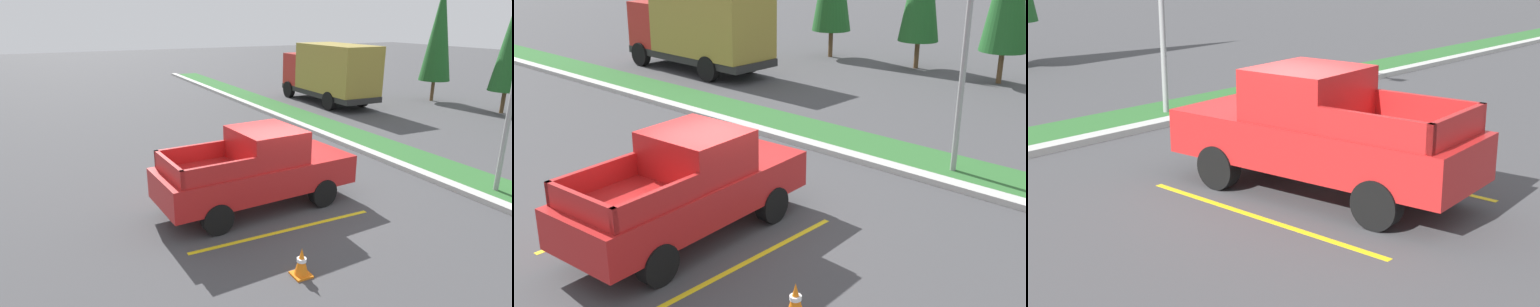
# 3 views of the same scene
# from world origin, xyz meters

# --- Properties ---
(ground_plane) EXTENTS (120.00, 120.00, 0.00)m
(ground_plane) POSITION_xyz_m (0.00, 0.00, 0.00)
(ground_plane) COLOR #424244
(parking_line_near) EXTENTS (0.12, 4.80, 0.01)m
(parking_line_near) POSITION_xyz_m (-1.56, -0.77, 0.00)
(parking_line_near) COLOR yellow
(parking_line_near) RESTS_ON ground
(parking_line_far) EXTENTS (0.12, 4.80, 0.01)m
(parking_line_far) POSITION_xyz_m (1.54, -0.77, 0.00)
(parking_line_far) COLOR yellow
(parking_line_far) RESTS_ON ground
(curb_strip) EXTENTS (56.00, 0.40, 0.15)m
(curb_strip) POSITION_xyz_m (0.00, 5.00, 0.07)
(curb_strip) COLOR #B2B2AD
(curb_strip) RESTS_ON ground
(grass_median) EXTENTS (56.00, 1.80, 0.06)m
(grass_median) POSITION_xyz_m (0.00, 6.10, 0.03)
(grass_median) COLOR #2D662D
(grass_median) RESTS_ON ground
(pickup_truck_main) EXTENTS (2.27, 5.35, 2.10)m
(pickup_truck_main) POSITION_xyz_m (-0.01, -0.72, 1.04)
(pickup_truck_main) COLOR black
(pickup_truck_main) RESTS_ON ground
(cargo_truck_distant) EXTENTS (6.83, 2.57, 3.40)m
(cargo_truck_distant) POSITION_xyz_m (-11.17, 9.48, 1.85)
(cargo_truck_distant) COLOR black
(cargo_truck_distant) RESTS_ON ground
(cypress_tree_leftmost) EXTENTS (1.77, 1.77, 6.82)m
(cypress_tree_leftmost) POSITION_xyz_m (-9.10, 15.59, 4.01)
(cypress_tree_leftmost) COLOR brown
(cypress_tree_leftmost) RESTS_ON ground
(traffic_cone) EXTENTS (0.36, 0.36, 0.60)m
(traffic_cone) POSITION_xyz_m (3.29, -1.43, 0.29)
(traffic_cone) COLOR orange
(traffic_cone) RESTS_ON ground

